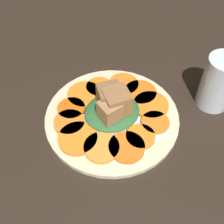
% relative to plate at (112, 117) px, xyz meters
% --- Properties ---
extents(table_slab, '(1.20, 1.20, 0.02)m').
position_rel_plate_xyz_m(table_slab, '(0.00, 0.00, -0.02)').
color(table_slab, black).
rests_on(table_slab, ground).
extents(plate, '(0.28, 0.28, 0.01)m').
position_rel_plate_xyz_m(plate, '(0.00, 0.00, 0.00)').
color(plate, beige).
rests_on(plate, table_slab).
extents(carrot_slice_0, '(0.07, 0.07, 0.01)m').
position_rel_plate_xyz_m(carrot_slice_0, '(-0.01, -0.08, 0.01)').
color(carrot_slice_0, orange).
rests_on(carrot_slice_0, plate).
extents(carrot_slice_1, '(0.06, 0.06, 0.01)m').
position_rel_plate_xyz_m(carrot_slice_1, '(0.03, -0.07, 0.01)').
color(carrot_slice_1, orange).
rests_on(carrot_slice_1, plate).
extents(carrot_slice_2, '(0.06, 0.06, 0.01)m').
position_rel_plate_xyz_m(carrot_slice_2, '(0.07, -0.06, 0.01)').
color(carrot_slice_2, orange).
rests_on(carrot_slice_2, plate).
extents(carrot_slice_3, '(0.07, 0.07, 0.01)m').
position_rel_plate_xyz_m(carrot_slice_3, '(0.08, -0.01, 0.01)').
color(carrot_slice_3, orange).
rests_on(carrot_slice_3, plate).
extents(carrot_slice_4, '(0.07, 0.07, 0.01)m').
position_rel_plate_xyz_m(carrot_slice_4, '(0.08, 0.03, 0.01)').
color(carrot_slice_4, orange).
rests_on(carrot_slice_4, plate).
extents(carrot_slice_5, '(0.07, 0.07, 0.01)m').
position_rel_plate_xyz_m(carrot_slice_5, '(0.06, 0.07, 0.01)').
color(carrot_slice_5, orange).
rests_on(carrot_slice_5, plate).
extents(carrot_slice_6, '(0.06, 0.06, 0.01)m').
position_rel_plate_xyz_m(carrot_slice_6, '(0.01, 0.08, 0.01)').
color(carrot_slice_6, orange).
rests_on(carrot_slice_6, plate).
extents(carrot_slice_7, '(0.08, 0.08, 0.01)m').
position_rel_plate_xyz_m(carrot_slice_7, '(-0.03, 0.07, 0.01)').
color(carrot_slice_7, orange).
rests_on(carrot_slice_7, plate).
extents(carrot_slice_8, '(0.06, 0.06, 0.01)m').
position_rel_plate_xyz_m(carrot_slice_8, '(-0.07, 0.05, 0.01)').
color(carrot_slice_8, '#D45F12').
rests_on(carrot_slice_8, plate).
extents(carrot_slice_9, '(0.06, 0.06, 0.01)m').
position_rel_plate_xyz_m(carrot_slice_9, '(-0.09, 0.01, 0.01)').
color(carrot_slice_9, orange).
rests_on(carrot_slice_9, plate).
extents(carrot_slice_10, '(0.08, 0.08, 0.01)m').
position_rel_plate_xyz_m(carrot_slice_10, '(-0.08, -0.03, 0.01)').
color(carrot_slice_10, orange).
rests_on(carrot_slice_10, plate).
extents(carrot_slice_11, '(0.07, 0.07, 0.01)m').
position_rel_plate_xyz_m(carrot_slice_11, '(-0.05, -0.07, 0.01)').
color(carrot_slice_11, orange).
rests_on(carrot_slice_11, plate).
extents(center_pile, '(0.11, 0.10, 0.07)m').
position_rel_plate_xyz_m(center_pile, '(0.00, -0.00, 0.03)').
color(center_pile, '#2D6033').
rests_on(center_pile, plate).
extents(fork, '(0.19, 0.07, 0.00)m').
position_rel_plate_xyz_m(fork, '(-0.01, -0.06, 0.01)').
color(fork, silver).
rests_on(fork, plate).
extents(water_glass, '(0.07, 0.07, 0.12)m').
position_rel_plate_xyz_m(water_glass, '(0.22, -0.05, 0.05)').
color(water_glass, silver).
rests_on(water_glass, table_slab).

